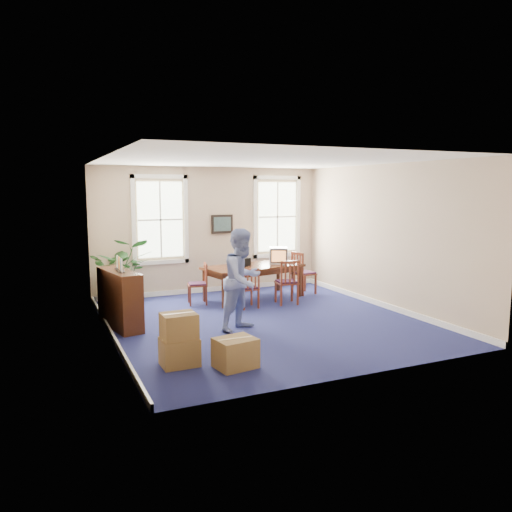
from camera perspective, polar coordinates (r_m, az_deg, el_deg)
name	(u,v)px	position (r m, az deg, el deg)	size (l,w,h in m)	color
floor	(264,321)	(10.17, 0.87, -7.45)	(6.50, 6.50, 0.00)	navy
ceiling	(264,160)	(9.83, 0.91, 10.87)	(6.50, 6.50, 0.00)	white
wall_back	(210,230)	(12.88, -5.22, 2.97)	(6.50, 6.50, 0.00)	tan
wall_front	(362,265)	(7.08, 12.04, -1.06)	(6.50, 6.50, 0.00)	tan
wall_left	(107,250)	(9.03, -16.64, 0.66)	(6.50, 6.50, 0.00)	tan
wall_right	(386,237)	(11.46, 14.64, 2.16)	(6.50, 6.50, 0.00)	tan
baseboard_back	(212,289)	(13.07, -5.10, -3.79)	(6.00, 0.04, 0.12)	white
baseboard_left	(112,336)	(9.34, -16.09, -8.75)	(0.04, 6.50, 0.12)	white
baseboard_right	(383,304)	(11.68, 14.27, -5.38)	(0.04, 6.50, 0.12)	white
window_left	(160,220)	(12.48, -10.88, 4.09)	(1.40, 0.12, 2.20)	white
window_right	(277,217)	(13.57, 2.43, 4.50)	(1.40, 0.12, 2.20)	white
wall_picture	(222,224)	(12.92, -3.90, 3.66)	(0.58, 0.06, 0.48)	black
conference_table	(253,282)	(12.11, -0.33, -3.00)	(2.39, 1.09, 0.82)	#43200F
crt_tv	(278,255)	(12.36, 2.57, 0.07)	(0.44, 0.48, 0.40)	#B7B7BC
game_console	(291,262)	(12.48, 4.02, -0.68)	(0.16, 0.20, 0.05)	white
equipment_bag	(242,262)	(11.97, -1.62, -0.69)	(0.38, 0.25, 0.19)	black
chair_near_left	(248,288)	(11.18, -0.94, -3.64)	(0.41, 0.41, 0.92)	maroon
chair_near_right	(287,282)	(11.58, 3.52, -2.95)	(0.47, 0.47, 1.04)	maroon
chair_end_left	(197,284)	(11.61, -6.74, -3.18)	(0.43, 0.43, 0.95)	maroon
chair_end_right	(304,273)	(12.71, 5.52, -1.92)	(0.48, 0.48, 1.08)	maroon
man	(243,280)	(9.38, -1.52, -2.70)	(0.94, 0.73, 1.93)	#7F8FC8
credenza	(120,299)	(9.96, -15.30, -4.74)	(0.41, 1.42, 1.12)	#43200F
brochure_rack	(120,263)	(9.84, -15.33, -0.77)	(0.11, 0.63, 0.28)	#99999E
potted_plant	(124,271)	(11.85, -14.90, -1.68)	(1.40, 1.22, 1.56)	#214A1E
cardboard_boxes	(191,335)	(7.85, -7.47, -8.90)	(1.48, 1.48, 0.85)	olive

